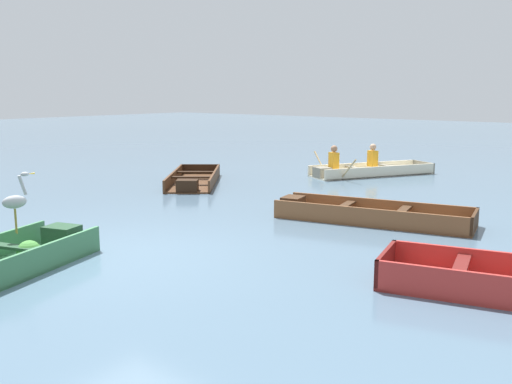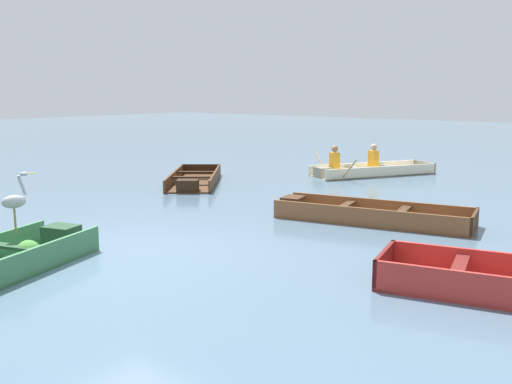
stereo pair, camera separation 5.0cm
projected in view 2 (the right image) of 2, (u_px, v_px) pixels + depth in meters
name	position (u px, v px, depth m)	size (l,w,h in m)	color
ground_plane	(118.00, 254.00, 8.16)	(80.00, 80.00, 0.00)	slate
skiff_red_near_moored	(507.00, 285.00, 6.49)	(2.76, 1.62, 0.37)	#AD2D28
skiff_wooden_brown_mid_moored	(365.00, 215.00, 10.23)	(3.58, 1.68, 0.33)	brown
skiff_dark_varnish_far_moored	(194.00, 180.00, 14.30)	(2.71, 3.04, 0.30)	#4C2D19
rowboat_cream_with_crew	(366.00, 170.00, 15.75)	(2.85, 3.56, 0.88)	beige
heron_on_dinghy	(15.00, 200.00, 7.77)	(0.22, 0.46, 0.84)	olive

